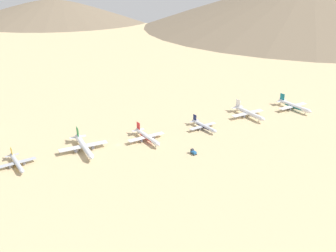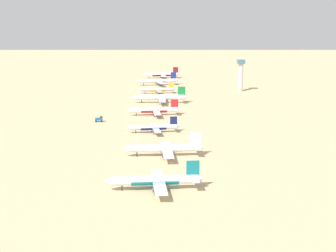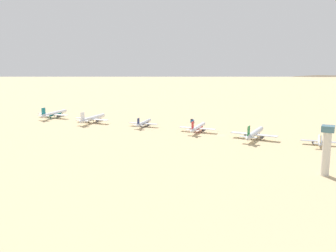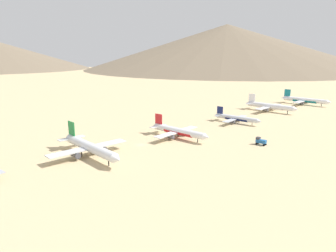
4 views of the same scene
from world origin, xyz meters
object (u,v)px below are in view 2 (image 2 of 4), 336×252
Objects in this scene: parked_jet_0 at (162,75)px; service_truck at (99,119)px; control_tower at (241,74)px; parked_jet_1 at (158,81)px; parked_jet_3 at (161,97)px; parked_jet_5 at (154,127)px; parked_jet_7 at (156,180)px; parked_jet_4 at (155,110)px; parked_jet_6 at (165,148)px; parked_jet_2 at (157,90)px.

parked_jet_0 is 238.55m from service_truck.
control_tower reaches higher than service_truck.
parked_jet_3 is (0.61, 103.66, 0.26)m from parked_jet_1.
parked_jet_1 is at bearing -104.64° from service_truck.
parked_jet_5 is 0.78× the size of parked_jet_7.
parked_jet_6 is (-2.86, 110.66, 0.38)m from parked_jet_4.
parked_jet_1 reaches higher than parked_jet_0.
parked_jet_1 is 1.01× the size of parked_jet_6.
parked_jet_5 is at bearing 88.23° from parked_jet_4.
parked_jet_1 reaches higher than parked_jet_5.
parked_jet_4 is 44.51m from service_truck.
service_truck is at bearing -42.51° from parked_jet_5.
parked_jet_0 is 56.28m from parked_jet_1.
parked_jet_5 is 6.46× the size of service_truck.
parked_jet_2 is 0.79× the size of parked_jet_7.
parked_jet_3 reaches higher than parked_jet_1.
parked_jet_0 is 122.80m from control_tower.
parked_jet_3 reaches higher than parked_jet_5.
parked_jet_4 is (6.42, 52.09, -0.72)m from parked_jet_3.
parked_jet_6 is at bearing -96.46° from parked_jet_7.
parked_jet_5 is 189.29m from control_tower.
parked_jet_3 is 107.80m from parked_jet_5.
parked_jet_0 reaches higher than parked_jet_5.
parked_jet_2 is 0.78× the size of parked_jet_6.
control_tower reaches higher than parked_jet_7.
parked_jet_5 is 50.83m from service_truck.
parked_jet_7 is (10.24, 320.08, -0.11)m from parked_jet_1.
parked_jet_0 is 1.23× the size of parked_jet_2.
parked_jet_1 is 320.24m from parked_jet_7.
parked_jet_6 reaches higher than service_truck.
parked_jet_5 is (8.13, 107.48, -1.29)m from parked_jet_3.
parked_jet_0 is at bearing -93.51° from parked_jet_4.
parked_jet_4 is at bearing -91.12° from parked_jet_7.
parked_jet_6 is at bearing 89.10° from parked_jet_1.
control_tower is (-71.45, 99.08, 12.56)m from parked_jet_0.
parked_jet_4 is 0.91× the size of parked_jet_6.
parked_jet_2 is at bearing -109.68° from service_truck.
parked_jet_0 is at bearing -96.07° from parked_jet_1.
parked_jet_2 reaches higher than parked_jet_5.
control_tower is (-86.14, -168.02, 13.34)m from parked_jet_5.
parked_jet_2 is (1.95, 53.07, -1.02)m from parked_jet_1.
parked_jet_5 is at bearing 87.63° from parked_jet_1.
parked_jet_2 is 158.21m from parked_jet_5.
parked_jet_0 is 109.33m from parked_jet_2.
control_tower is (-87.64, -276.96, 12.42)m from parked_jet_7.
parked_jet_6 reaches higher than parked_jet_4.
parked_jet_2 is 213.35m from parked_jet_6.
parked_jet_7 reaches higher than service_truck.
service_truck is (46.20, 176.80, -2.30)m from parked_jet_1.
parked_jet_4 is at bearing 86.49° from parked_jet_0.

